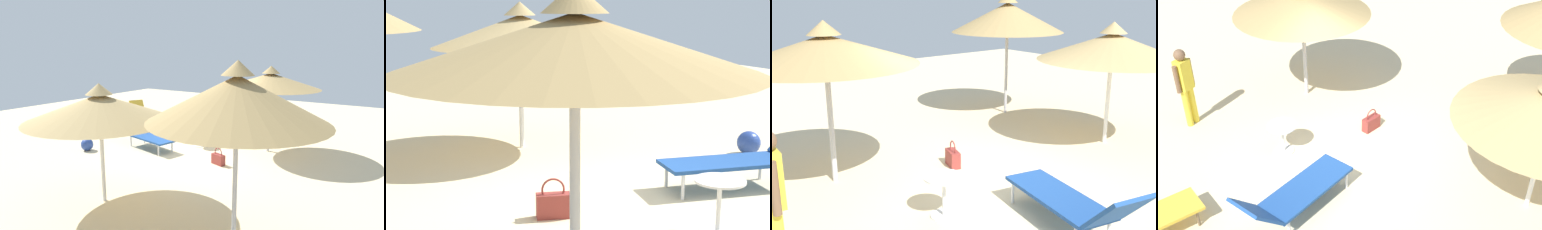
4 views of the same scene
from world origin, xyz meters
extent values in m
cube|color=beige|center=(0.00, 0.00, -0.05)|extent=(24.00, 24.00, 0.10)
cylinder|color=white|center=(0.04, 3.37, 1.02)|extent=(0.08, 0.08, 2.05)
cone|color=tan|center=(0.04, 3.37, 1.94)|extent=(2.87, 2.87, 0.52)
cone|color=tan|center=(0.04, 3.37, 2.30)|extent=(0.52, 0.52, 0.22)
cylinder|color=#B2B2B7|center=(-1.54, -1.69, 1.13)|extent=(0.09, 0.09, 2.27)
cone|color=tan|center=(-1.54, -1.69, 2.13)|extent=(2.84, 2.84, 0.45)
cube|color=#1E478C|center=(1.56, 0.09, 0.35)|extent=(1.76, 0.97, 0.05)
cylinder|color=silver|center=(0.82, -0.01, 0.16)|extent=(0.04, 0.04, 0.33)
cylinder|color=silver|center=(0.93, 0.50, 0.16)|extent=(0.04, 0.04, 0.33)
cylinder|color=silver|center=(2.30, 0.19, 0.16)|extent=(0.04, 0.04, 0.33)
cube|color=maroon|center=(-0.86, 0.18, 0.14)|extent=(0.42, 0.28, 0.28)
torus|color=maroon|center=(-0.86, 0.18, 0.33)|extent=(0.26, 0.11, 0.27)
cylinder|color=silver|center=(0.52, -1.01, 0.58)|extent=(0.54, 0.54, 0.02)
cylinder|color=silver|center=(0.52, -1.01, 0.28)|extent=(0.05, 0.05, 0.56)
sphere|color=navy|center=(3.09, 1.27, 0.19)|extent=(0.38, 0.38, 0.38)
camera|label=1|loc=(-4.96, 7.74, 3.06)|focal=31.36mm
camera|label=2|loc=(-3.50, -5.56, 2.45)|focal=54.76mm
camera|label=3|loc=(5.08, -4.33, 3.01)|focal=42.53mm
camera|label=4|loc=(6.61, 3.28, 5.67)|focal=45.68mm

